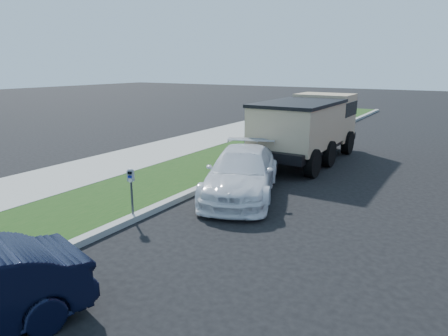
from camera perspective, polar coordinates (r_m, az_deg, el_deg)
The scene contains 5 objects.
ground at distance 9.48m, azimuth 4.06°, elevation -8.27°, with size 120.00×120.00×0.00m, color black.
streetside at distance 14.15m, azimuth -12.31°, elevation -0.58°, with size 6.12×50.00×0.15m.
parking_meter at distance 9.77m, azimuth -13.15°, elevation -1.94°, with size 0.19×0.16×1.18m.
white_wagon at distance 11.57m, azimuth 2.67°, elevation -0.54°, with size 1.87×4.60×1.33m, color white.
dump_truck at distance 16.21m, azimuth 11.98°, elevation 6.11°, with size 2.55×6.34×2.48m.
Camera 1 is at (4.02, -7.77, 3.66)m, focal length 32.00 mm.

